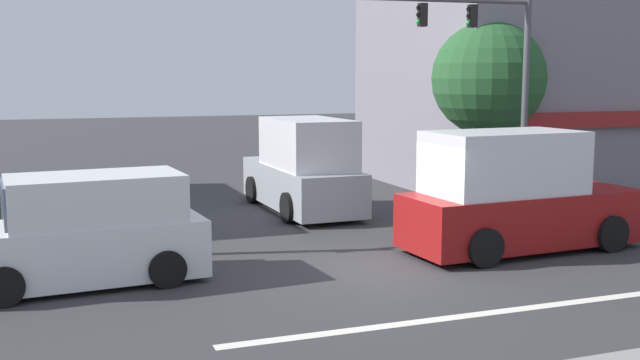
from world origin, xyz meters
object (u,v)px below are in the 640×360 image
at_px(utility_pole_far_right, 537,82).
at_px(van_crossing_leftbound, 86,233).
at_px(street_tree, 489,79).
at_px(traffic_light_mast, 494,68).
at_px(box_truck_approaching_near, 304,169).
at_px(box_truck_crossing_rightbound, 515,197).

xyz_separation_m(utility_pole_far_right, van_crossing_leftbound, (-14.71, -6.18, -2.78)).
bearing_deg(street_tree, traffic_light_mast, -119.57).
height_order(street_tree, utility_pole_far_right, utility_pole_far_right).
height_order(street_tree, box_truck_approaching_near, street_tree).
relative_size(box_truck_approaching_near, box_truck_crossing_rightbound, 0.99).
relative_size(traffic_light_mast, van_crossing_leftbound, 1.31).
xyz_separation_m(box_truck_approaching_near, box_truck_crossing_rightbound, (2.86, -6.44, 0.00)).
bearing_deg(van_crossing_leftbound, utility_pole_far_right, 22.80).
bearing_deg(box_truck_approaching_near, box_truck_crossing_rightbound, -66.03).
distance_m(traffic_light_mast, van_crossing_leftbound, 11.75).
bearing_deg(utility_pole_far_right, street_tree, -156.31).
height_order(box_truck_crossing_rightbound, van_crossing_leftbound, box_truck_crossing_rightbound).
xyz_separation_m(street_tree, box_truck_approaching_near, (-5.65, 0.90, -2.62)).
bearing_deg(utility_pole_far_right, box_truck_approaching_near, -178.29).
xyz_separation_m(traffic_light_mast, box_truck_approaching_near, (-4.48, 2.97, -2.92)).
relative_size(traffic_light_mast, box_truck_approaching_near, 1.10).
distance_m(traffic_light_mast, box_truck_approaching_near, 6.12).
bearing_deg(utility_pole_far_right, box_truck_crossing_rightbound, -128.96).
bearing_deg(van_crossing_leftbound, traffic_light_mast, 15.17).
height_order(traffic_light_mast, box_truck_approaching_near, traffic_light_mast).
xyz_separation_m(street_tree, box_truck_crossing_rightbound, (-2.79, -5.54, -2.62)).
relative_size(box_truck_crossing_rightbound, van_crossing_leftbound, 1.21).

